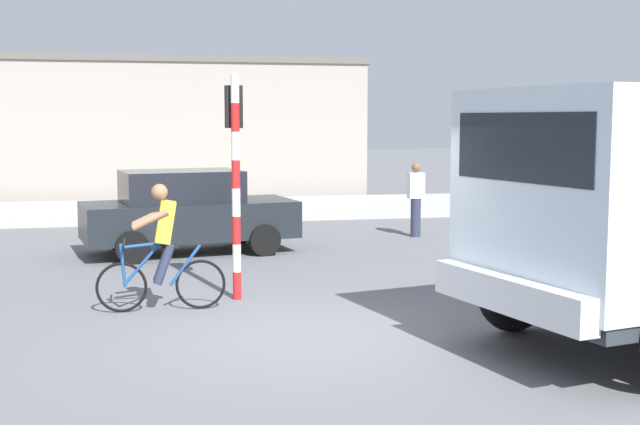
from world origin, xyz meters
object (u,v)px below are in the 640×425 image
object	(u,v)px
car_red_near	(187,211)
pedestrian_near_kerb	(416,198)
cyclist	(162,247)
traffic_light_pole	(235,155)

from	to	relation	value
car_red_near	pedestrian_near_kerb	size ratio (longest dim) A/B	2.61
cyclist	pedestrian_near_kerb	distance (m)	8.32
cyclist	traffic_light_pole	bearing A→B (deg)	28.33
pedestrian_near_kerb	traffic_light_pole	bearing A→B (deg)	-129.62
cyclist	car_red_near	distance (m)	4.91
car_red_near	pedestrian_near_kerb	xyz separation A→B (m)	(5.03, 1.24, 0.03)
cyclist	pedestrian_near_kerb	size ratio (longest dim) A/B	1.07
cyclist	pedestrian_near_kerb	bearing A→B (deg)	47.24
cyclist	car_red_near	world-z (taller)	cyclist
cyclist	car_red_near	xyz separation A→B (m)	(0.62, 4.87, -0.05)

